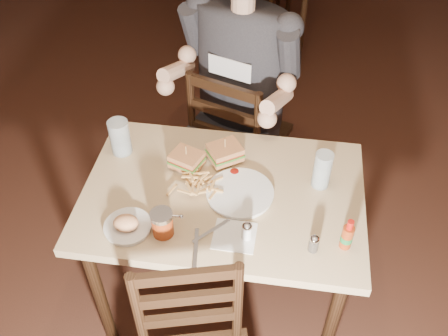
# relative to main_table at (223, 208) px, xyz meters

# --- Properties ---
(room_shell) EXTENTS (7.00, 7.00, 7.00)m
(room_shell) POSITION_rel_main_table_xyz_m (0.29, -0.03, 0.72)
(room_shell) COLOR #321811
(room_shell) RESTS_ON ground
(main_table) EXTENTS (1.13, 0.79, 0.77)m
(main_table) POSITION_rel_main_table_xyz_m (0.00, 0.00, 0.00)
(main_table) COLOR tan
(main_table) RESTS_ON ground
(chair_far) EXTENTS (0.57, 0.60, 0.93)m
(chair_far) POSITION_rel_main_table_xyz_m (0.03, 0.68, -0.21)
(chair_far) COLOR black
(chair_far) RESTS_ON ground
(bg_chair_near) EXTENTS (0.55, 0.58, 0.94)m
(bg_chair_near) POSITION_rel_main_table_xyz_m (0.06, 1.84, -0.20)
(bg_chair_near) COLOR black
(bg_chair_near) RESTS_ON ground
(diner) EXTENTS (0.72, 0.65, 1.01)m
(diner) POSITION_rel_main_table_xyz_m (0.01, 0.64, 0.31)
(diner) COLOR #2A2B2F
(diner) RESTS_ON chair_far
(dinner_plate) EXTENTS (0.27, 0.27, 0.01)m
(dinner_plate) POSITION_rel_main_table_xyz_m (0.07, -0.01, 0.10)
(dinner_plate) COLOR white
(dinner_plate) RESTS_ON main_table
(sandwich_left) EXTENTS (0.15, 0.14, 0.10)m
(sandwich_left) POSITION_rel_main_table_xyz_m (-0.16, 0.12, 0.16)
(sandwich_left) COLOR #D88A4B
(sandwich_left) RESTS_ON dinner_plate
(sandwich_right) EXTENTS (0.16, 0.15, 0.11)m
(sandwich_right) POSITION_rel_main_table_xyz_m (-0.01, 0.18, 0.16)
(sandwich_right) COLOR #D88A4B
(sandwich_right) RESTS_ON dinner_plate
(fries_pile) EXTENTS (0.25, 0.19, 0.04)m
(fries_pile) POSITION_rel_main_table_xyz_m (-0.12, 0.01, 0.13)
(fries_pile) COLOR #EFB565
(fries_pile) RESTS_ON dinner_plate
(ketchup_dollop) EXTENTS (0.04, 0.04, 0.01)m
(ketchup_dollop) POSITION_rel_main_table_xyz_m (0.04, 0.10, 0.11)
(ketchup_dollop) COLOR maroon
(ketchup_dollop) RESTS_ON dinner_plate
(glass_left) EXTENTS (0.09, 0.09, 0.16)m
(glass_left) POSITION_rel_main_table_xyz_m (-0.44, 0.20, 0.17)
(glass_left) COLOR silver
(glass_left) RESTS_ON main_table
(glass_right) EXTENTS (0.07, 0.07, 0.16)m
(glass_right) POSITION_rel_main_table_xyz_m (0.37, 0.07, 0.17)
(glass_right) COLOR silver
(glass_right) RESTS_ON main_table
(hot_sauce) EXTENTS (0.04, 0.04, 0.13)m
(hot_sauce) POSITION_rel_main_table_xyz_m (0.45, -0.22, 0.16)
(hot_sauce) COLOR maroon
(hot_sauce) RESTS_ON main_table
(salt_shaker) EXTENTS (0.04, 0.04, 0.07)m
(salt_shaker) POSITION_rel_main_table_xyz_m (0.10, -0.21, 0.13)
(salt_shaker) COLOR white
(salt_shaker) RESTS_ON main_table
(pepper_shaker) EXTENTS (0.04, 0.04, 0.07)m
(pepper_shaker) POSITION_rel_main_table_xyz_m (0.33, -0.25, 0.13)
(pepper_shaker) COLOR #38332D
(pepper_shaker) RESTS_ON main_table
(syrup_dispenser) EXTENTS (0.09, 0.09, 0.10)m
(syrup_dispenser) POSITION_rel_main_table_xyz_m (-0.20, -0.22, 0.15)
(syrup_dispenser) COLOR maroon
(syrup_dispenser) RESTS_ON main_table
(napkin) EXTENTS (0.16, 0.15, 0.00)m
(napkin) POSITION_rel_main_table_xyz_m (0.06, -0.21, 0.09)
(napkin) COLOR white
(napkin) RESTS_ON main_table
(knife) EXTENTS (0.03, 0.22, 0.01)m
(knife) POSITION_rel_main_table_xyz_m (-0.07, -0.31, 0.10)
(knife) COLOR silver
(knife) RESTS_ON napkin
(fork) EXTENTS (0.13, 0.12, 0.01)m
(fork) POSITION_rel_main_table_xyz_m (-0.03, -0.20, 0.10)
(fork) COLOR silver
(fork) RESTS_ON napkin
(side_plate) EXTENTS (0.18, 0.18, 0.01)m
(side_plate) POSITION_rel_main_table_xyz_m (-0.33, -0.21, 0.10)
(side_plate) COLOR white
(side_plate) RESTS_ON main_table
(bread_roll) EXTENTS (0.10, 0.08, 0.05)m
(bread_roll) POSITION_rel_main_table_xyz_m (-0.33, -0.21, 0.13)
(bread_roll) COLOR tan
(bread_roll) RESTS_ON side_plate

